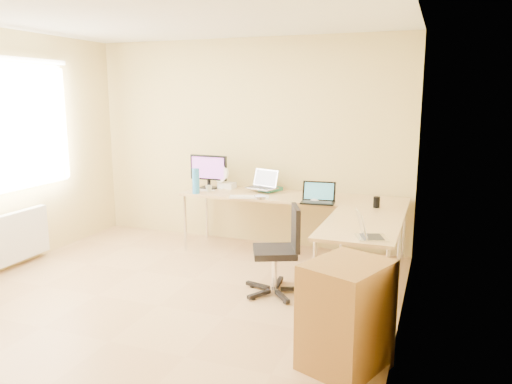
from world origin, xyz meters
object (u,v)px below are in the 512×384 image
at_px(desk_main, 292,226).
at_px(desk_fan, 221,177).
at_px(desk_return, 361,261).
at_px(keyboard, 249,197).
at_px(laptop_black, 318,193).
at_px(cabinet, 346,318).
at_px(water_bottle, 196,181).
at_px(monitor, 209,172).
at_px(office_chair, 275,244).
at_px(laptop_return, 372,227).
at_px(laptop_center, 262,179).
at_px(mug, 209,189).

bearing_deg(desk_main, desk_fan, 173.04).
bearing_deg(desk_return, keyboard, 153.43).
xyz_separation_m(laptop_black, cabinet, (0.69, -1.97, -0.49)).
bearing_deg(water_bottle, laptop_black, -0.72).
distance_m(monitor, laptop_black, 1.56).
bearing_deg(office_chair, laptop_return, -40.39).
relative_size(desk_return, cabinet, 1.60).
height_order(monitor, office_chair, monitor).
relative_size(monitor, laptop_center, 1.43).
height_order(desk_main, cabinet, cabinet).
distance_m(desk_main, office_chair, 1.21).
xyz_separation_m(laptop_return, cabinet, (-0.06, -0.78, -0.47)).
height_order(laptop_center, cabinet, laptop_center).
relative_size(desk_main, office_chair, 3.03).
xyz_separation_m(laptop_center, water_bottle, (-0.71, -0.37, -0.00)).
height_order(desk_main, keyboard, keyboard).
distance_m(water_bottle, laptop_return, 2.55).
relative_size(desk_main, mug, 30.87).
bearing_deg(mug, laptop_return, -32.00).
height_order(desk_return, mug, mug).
distance_m(mug, desk_fan, 0.28).
height_order(monitor, cabinet, monitor).
bearing_deg(laptop_center, desk_fan, -164.70).
xyz_separation_m(laptop_black, desk_fan, (-1.35, 0.41, 0.03)).
bearing_deg(desk_return, monitor, 152.84).
height_order(laptop_center, office_chair, laptop_center).
height_order(desk_fan, cabinet, desk_fan).
distance_m(office_chair, cabinet, 1.40).
bearing_deg(desk_main, laptop_black, -37.79).
distance_m(desk_main, laptop_return, 1.91).
bearing_deg(laptop_center, desk_return, -19.86).
height_order(mug, office_chair, office_chair).
bearing_deg(monitor, keyboard, -25.76).
height_order(water_bottle, desk_fan, water_bottle).
distance_m(laptop_black, laptop_return, 1.40).
xyz_separation_m(desk_return, office_chair, (-0.79, -0.19, 0.14)).
bearing_deg(laptop_black, monitor, 160.52).
relative_size(laptop_return, office_chair, 0.33).
xyz_separation_m(laptop_center, laptop_return, (1.54, -1.57, -0.06)).
bearing_deg(laptop_black, cabinet, -76.30).
distance_m(desk_return, cabinet, 1.27).
height_order(desk_main, laptop_center, laptop_center).
height_order(laptop_black, office_chair, laptop_black).
bearing_deg(laptop_return, desk_return, -2.88).
bearing_deg(laptop_return, laptop_center, 24.20).
distance_m(desk_main, laptop_center, 0.67).
height_order(desk_main, desk_fan, desk_fan).
xyz_separation_m(laptop_center, office_chair, (0.60, -1.28, -0.39)).
distance_m(monitor, desk_fan, 0.17).
relative_size(laptop_center, keyboard, 0.77).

